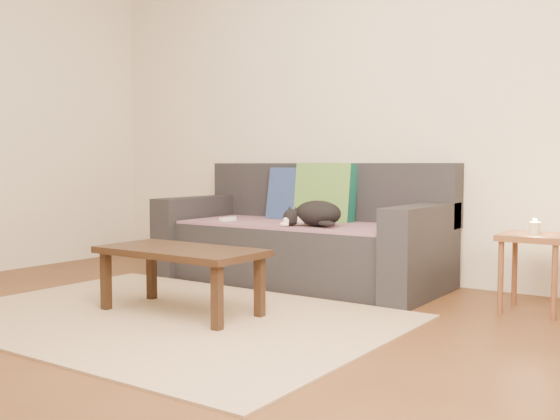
{
  "coord_description": "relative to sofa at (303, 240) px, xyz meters",
  "views": [
    {
      "loc": [
        2.58,
        -2.45,
        0.86
      ],
      "look_at": [
        0.05,
        1.2,
        0.55
      ],
      "focal_mm": 42.0,
      "sensor_mm": 36.0,
      "label": 1
    }
  ],
  "objects": [
    {
      "name": "ground",
      "position": [
        0.0,
        -1.57,
        -0.31
      ],
      "size": [
        4.5,
        4.5,
        0.0
      ],
      "primitive_type": "plane",
      "color": "brown",
      "rests_on": "ground"
    },
    {
      "name": "back_wall",
      "position": [
        0.0,
        0.43,
        0.99
      ],
      "size": [
        4.5,
        0.04,
        2.6
      ],
      "primitive_type": "cube",
      "color": "beige",
      "rests_on": "ground"
    },
    {
      "name": "sofa",
      "position": [
        0.0,
        0.0,
        0.0
      ],
      "size": [
        2.1,
        0.94,
        0.87
      ],
      "color": "#232328",
      "rests_on": "ground"
    },
    {
      "name": "throw_blanket",
      "position": [
        0.0,
        -0.09,
        0.12
      ],
      "size": [
        1.66,
        0.74,
        0.02
      ],
      "primitive_type": "cube",
      "color": "#452C53",
      "rests_on": "sofa"
    },
    {
      "name": "cushion_navy",
      "position": [
        -0.21,
        0.17,
        0.32
      ],
      "size": [
        0.4,
        0.17,
        0.41
      ],
      "primitive_type": "cube",
      "rotation": [
        -0.18,
        0.0,
        0.0
      ],
      "color": "navy",
      "rests_on": "throw_blanket"
    },
    {
      "name": "cushion_green",
      "position": [
        0.08,
        0.17,
        0.32
      ],
      "size": [
        0.47,
        0.17,
        0.48
      ],
      "primitive_type": "cube",
      "rotation": [
        -0.12,
        0.0,
        0.0
      ],
      "color": "#0B493E",
      "rests_on": "throw_blanket"
    },
    {
      "name": "cat",
      "position": [
        0.26,
        -0.25,
        0.22
      ],
      "size": [
        0.41,
        0.3,
        0.18
      ],
      "rotation": [
        0.0,
        0.0,
        -0.07
      ],
      "color": "black",
      "rests_on": "throw_blanket"
    },
    {
      "name": "wii_remote_a",
      "position": [
        -0.5,
        -0.26,
        0.15
      ],
      "size": [
        0.04,
        0.15,
        0.03
      ],
      "primitive_type": "cube",
      "rotation": [
        0.0,
        0.0,
        1.52
      ],
      "color": "white",
      "rests_on": "throw_blanket"
    },
    {
      "name": "wii_remote_b",
      "position": [
        0.05,
        -0.24,
        0.15
      ],
      "size": [
        0.05,
        0.15,
        0.03
      ],
      "primitive_type": "cube",
      "rotation": [
        0.0,
        0.0,
        1.67
      ],
      "color": "white",
      "rests_on": "throw_blanket"
    },
    {
      "name": "side_table",
      "position": [
        1.65,
        -0.09,
        0.07
      ],
      "size": [
        0.37,
        0.37,
        0.46
      ],
      "color": "brown",
      "rests_on": "ground"
    },
    {
      "name": "candle",
      "position": [
        1.65,
        -0.09,
        0.19
      ],
      "size": [
        0.06,
        0.06,
        0.09
      ],
      "color": "beige",
      "rests_on": "side_table"
    },
    {
      "name": "rug",
      "position": [
        0.0,
        -1.42,
        -0.3
      ],
      "size": [
        2.5,
        1.8,
        0.01
      ],
      "primitive_type": "cube",
      "color": "tan",
      "rests_on": "ground"
    },
    {
      "name": "coffee_table",
      "position": [
        0.01,
        -1.31,
        0.03
      ],
      "size": [
        0.96,
        0.48,
        0.39
      ],
      "color": "black",
      "rests_on": "rug"
    }
  ]
}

